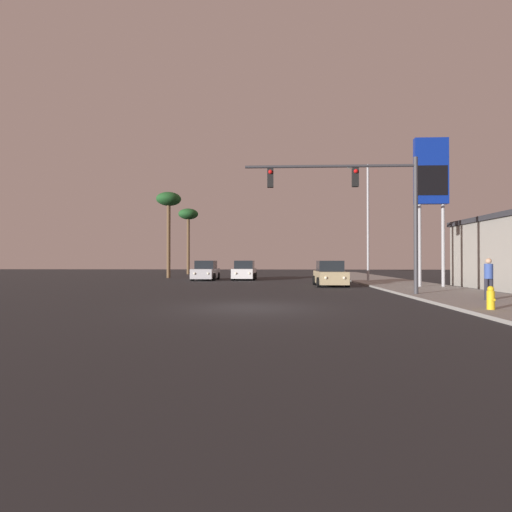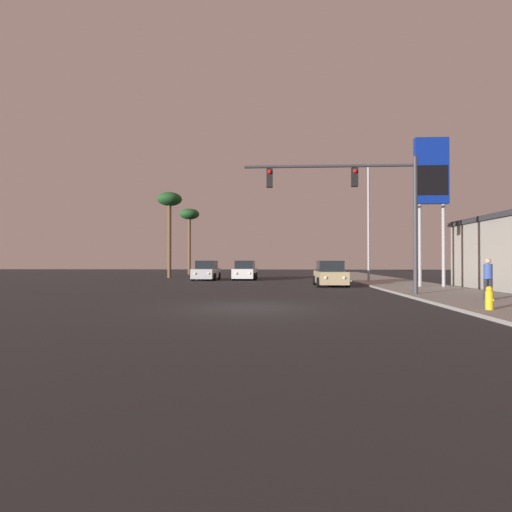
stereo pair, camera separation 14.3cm
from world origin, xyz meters
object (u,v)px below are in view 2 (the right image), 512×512
car_white (245,271)px  palm_tree_far (189,217)px  car_silver (206,271)px  pedestrian_on_sidewalk (488,277)px  street_lamp (367,216)px  fire_hydrant (489,298)px  car_tan (330,275)px  traffic_light_mast (364,196)px  gas_station_sign (431,179)px  palm_tree_mid (170,204)px

car_white → palm_tree_far: size_ratio=0.54×
car_silver → pedestrian_on_sidewalk: (14.41, -17.86, 0.27)m
street_lamp → fire_hydrant: size_ratio=11.84×
fire_hydrant → pedestrian_on_sidewalk: size_ratio=0.46×
palm_tree_far → car_tan: bearing=-56.9°
traffic_light_mast → fire_hydrant: traffic_light_mast is taller
palm_tree_far → car_silver: bearing=-72.2°
pedestrian_on_sidewalk → palm_tree_far: size_ratio=0.21×
street_lamp → fire_hydrant: bearing=-90.6°
car_silver → traffic_light_mast: bearing=125.8°
gas_station_sign → car_tan: bearing=159.2°
street_lamp → palm_tree_far: size_ratio=1.12×
car_silver → pedestrian_on_sidewalk: 22.95m
traffic_light_mast → palm_tree_mid: bearing=127.1°
gas_station_sign → palm_tree_far: bearing=129.9°
car_tan → fire_hydrant: 13.93m
car_tan → palm_tree_mid: bearing=-39.8°
car_silver → pedestrian_on_sidewalk: bearing=130.6°
fire_hydrant → palm_tree_far: 39.79m
fire_hydrant → street_lamp: bearing=89.4°
fire_hydrant → pedestrian_on_sidewalk: (1.62, 3.17, 0.55)m
car_tan → palm_tree_far: bearing=-56.8°
car_silver → car_tan: same height
street_lamp → palm_tree_far: bearing=135.2°
car_tan → street_lamp: 6.97m
car_tan → pedestrian_on_sidewalk: size_ratio=2.58×
traffic_light_mast → car_white: bearing=113.6°
car_tan → palm_tree_far: palm_tree_far is taller
street_lamp → palm_tree_far: street_lamp is taller
car_white → street_lamp: bearing=160.1°
car_silver → gas_station_sign: size_ratio=0.48×
street_lamp → traffic_light_mast: bearing=-103.4°
traffic_light_mast → palm_tree_mid: palm_tree_mid is taller
street_lamp → car_white: bearing=158.2°
car_silver → car_tan: 12.16m
palm_tree_far → street_lamp: bearing=-44.8°
street_lamp → fire_hydrant: (-0.18, -17.81, -4.63)m
car_tan → street_lamp: size_ratio=0.48×
traffic_light_mast → pedestrian_on_sidewalk: traffic_light_mast is taller
car_white → palm_tree_far: (-7.85, 13.53, 6.21)m
car_white → gas_station_sign: gas_station_sign is taller
traffic_light_mast → pedestrian_on_sidewalk: (4.26, -2.84, -3.74)m
street_lamp → palm_tree_mid: (-17.33, 7.40, 2.13)m
car_white → car_silver: bearing=13.3°
street_lamp → palm_tree_far: (-17.53, 17.40, 1.85)m
fire_hydrant → traffic_light_mast: bearing=113.7°
car_white → palm_tree_mid: palm_tree_mid is taller
traffic_light_mast → gas_station_sign: bearing=45.7°
street_lamp → gas_station_sign: 7.05m
street_lamp → gas_station_sign: (2.40, -6.45, 1.50)m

